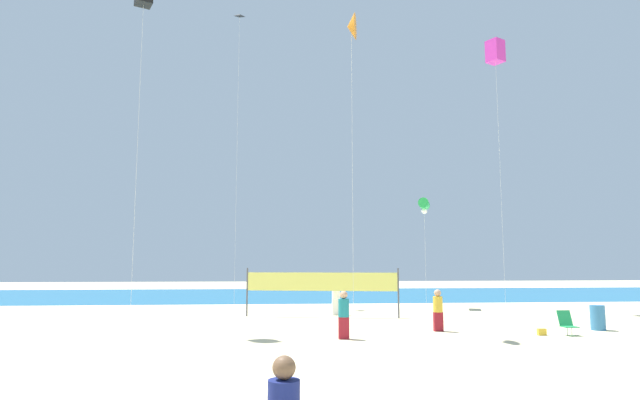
# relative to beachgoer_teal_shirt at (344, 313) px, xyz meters

# --- Properties ---
(ground_plane) EXTENTS (120.00, 120.00, 0.00)m
(ground_plane) POSITION_rel_beachgoer_teal_shirt_xyz_m (-0.31, -3.38, -0.89)
(ground_plane) COLOR beige
(ocean_band) EXTENTS (120.00, 20.00, 0.01)m
(ocean_band) POSITION_rel_beachgoer_teal_shirt_xyz_m (-0.31, 25.84, -0.89)
(ocean_band) COLOR #1E6B99
(ocean_band) RESTS_ON ground
(beachgoer_teal_shirt) EXTENTS (0.38, 0.38, 1.67)m
(beachgoer_teal_shirt) POSITION_rel_beachgoer_teal_shirt_xyz_m (0.00, 0.00, 0.00)
(beachgoer_teal_shirt) COLOR maroon
(beachgoer_teal_shirt) RESTS_ON ground
(beachgoer_white_shirt) EXTENTS (0.42, 0.42, 1.82)m
(beachgoer_white_shirt) POSITION_rel_beachgoer_teal_shirt_xyz_m (0.71, 8.40, 0.08)
(beachgoer_white_shirt) COLOR white
(beachgoer_white_shirt) RESTS_ON ground
(beachgoer_mustard_shirt) EXTENTS (0.37, 0.37, 1.62)m
(beachgoer_mustard_shirt) POSITION_rel_beachgoer_teal_shirt_xyz_m (3.96, 1.77, -0.03)
(beachgoer_mustard_shirt) COLOR maroon
(beachgoer_mustard_shirt) RESTS_ON ground
(folding_beach_chair) EXTENTS (0.52, 0.65, 0.89)m
(folding_beach_chair) POSITION_rel_beachgoer_teal_shirt_xyz_m (8.40, 0.31, -0.43)
(folding_beach_chair) COLOR #1E8C4C
(folding_beach_chair) RESTS_ON ground
(trash_barrel) EXTENTS (0.56, 0.56, 0.98)m
(trash_barrel) POSITION_rel_beachgoer_teal_shirt_xyz_m (10.39, 1.53, -0.40)
(trash_barrel) COLOR teal
(trash_barrel) RESTS_ON ground
(volleyball_net) EXTENTS (7.46, 1.61, 2.40)m
(volleyball_net) POSITION_rel_beachgoer_teal_shirt_xyz_m (-0.12, 7.47, 0.74)
(volleyball_net) COLOR #4C4C51
(volleyball_net) RESTS_ON ground
(beach_handbag) EXTENTS (0.31, 0.15, 0.24)m
(beach_handbag) POSITION_rel_beachgoer_teal_shirt_xyz_m (7.41, 0.30, -0.77)
(beach_handbag) COLOR gold
(beach_handbag) RESTS_ON ground
(kite_orange_delta) EXTENTS (0.60, 1.17, 12.95)m
(kite_orange_delta) POSITION_rel_beachgoer_teal_shirt_xyz_m (0.62, 1.83, 11.47)
(kite_orange_delta) COLOR silver
(kite_orange_delta) RESTS_ON ground
(kite_magenta_box) EXTENTS (1.13, 1.13, 15.80)m
(kite_magenta_box) POSITION_rel_beachgoer_teal_shirt_xyz_m (10.50, 10.21, 14.22)
(kite_magenta_box) COLOR silver
(kite_magenta_box) RESTS_ON ground
(kite_black_diamond) EXTENTS (0.66, 0.67, 19.51)m
(kite_black_diamond) POSITION_rel_beachgoer_teal_shirt_xyz_m (-4.99, 15.53, 17.97)
(kite_black_diamond) COLOR silver
(kite_black_diamond) RESTS_ON ground
(kite_green_tube) EXTENTS (1.14, 1.77, 6.51)m
(kite_green_tube) POSITION_rel_beachgoer_teal_shirt_xyz_m (6.58, 12.34, 5.28)
(kite_green_tube) COLOR silver
(kite_green_tube) RESTS_ON ground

